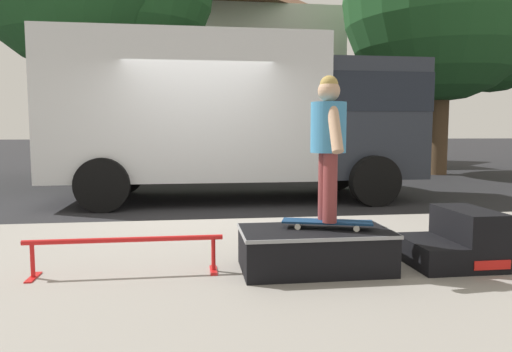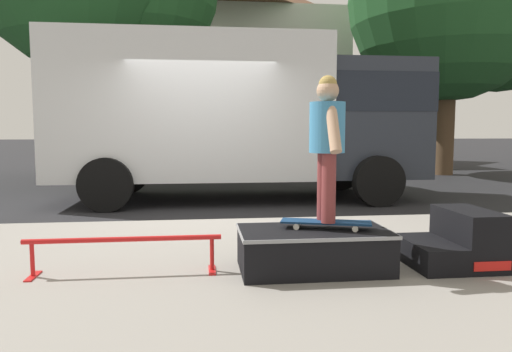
{
  "view_description": "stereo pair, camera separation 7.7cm",
  "coord_description": "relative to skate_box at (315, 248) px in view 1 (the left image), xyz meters",
  "views": [
    {
      "loc": [
        -0.11,
        -6.91,
        1.34
      ],
      "look_at": [
        0.53,
        -2.17,
        0.87
      ],
      "focal_mm": 32.87,
      "sensor_mm": 36.0,
      "label": 1
    },
    {
      "loc": [
        -0.03,
        -6.92,
        1.34
      ],
      "look_at": [
        0.53,
        -2.17,
        0.87
      ],
      "focal_mm": 32.87,
      "sensor_mm": 36.0,
      "label": 2
    }
  ],
  "objects": [
    {
      "name": "skateboard",
      "position": [
        0.11,
        0.01,
        0.22
      ],
      "size": [
        0.8,
        0.42,
        0.07
      ],
      "color": "navy",
      "rests_on": "skate_box"
    },
    {
      "name": "ground_plane",
      "position": [
        -0.94,
        2.99,
        -0.31
      ],
      "size": [
        140.0,
        140.0,
        0.0
      ],
      "primitive_type": "plane",
      "color": "black"
    },
    {
      "name": "sidewalk_slab",
      "position": [
        -0.94,
        -0.01,
        -0.25
      ],
      "size": [
        50.0,
        5.0,
        0.12
      ],
      "primitive_type": "cube",
      "color": "gray",
      "rests_on": "ground"
    },
    {
      "name": "box_truck",
      "position": [
        -0.17,
        5.19,
        1.39
      ],
      "size": [
        6.91,
        2.63,
        3.05
      ],
      "color": "silver",
      "rests_on": "ground"
    },
    {
      "name": "street_tree_main",
      "position": [
        6.76,
        9.6,
        4.71
      ],
      "size": [
        6.54,
        5.94,
        8.16
      ],
      "color": "brown",
      "rests_on": "ground"
    },
    {
      "name": "kicker_ramp",
      "position": [
        1.32,
        -0.0,
        0.02
      ],
      "size": [
        0.75,
        0.74,
        0.51
      ],
      "color": "black",
      "rests_on": "sidewalk_slab"
    },
    {
      "name": "skater_kid",
      "position": [
        0.11,
        0.01,
        0.98
      ],
      "size": [
        0.31,
        0.65,
        1.26
      ],
      "color": "brown",
      "rests_on": "skateboard"
    },
    {
      "name": "skate_box",
      "position": [
        0.0,
        0.0,
        0.0
      ],
      "size": [
        1.3,
        0.72,
        0.36
      ],
      "color": "black",
      "rests_on": "sidewalk_slab"
    },
    {
      "name": "house_behind",
      "position": [
        0.24,
        17.11,
        3.93
      ],
      "size": [
        9.54,
        8.23,
        8.4
      ],
      "color": "silver",
      "rests_on": "ground"
    },
    {
      "name": "grind_rail",
      "position": [
        -1.63,
        0.08,
        0.05
      ],
      "size": [
        1.65,
        0.28,
        0.32
      ],
      "color": "red",
      "rests_on": "sidewalk_slab"
    }
  ]
}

